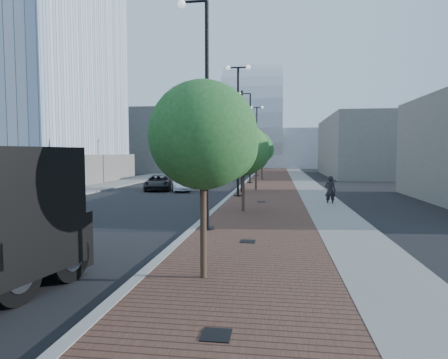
# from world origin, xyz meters

# --- Properties ---
(sidewalk) EXTENTS (7.00, 140.00, 0.12)m
(sidewalk) POSITION_xyz_m (3.50, 40.00, 0.06)
(sidewalk) COLOR #4C2D23
(sidewalk) RESTS_ON ground
(concrete_strip) EXTENTS (2.40, 140.00, 0.13)m
(concrete_strip) POSITION_xyz_m (6.20, 40.00, 0.07)
(concrete_strip) COLOR slate
(concrete_strip) RESTS_ON ground
(curb) EXTENTS (0.30, 140.00, 0.14)m
(curb) POSITION_xyz_m (0.00, 40.00, 0.07)
(curb) COLOR gray
(curb) RESTS_ON ground
(west_sidewalk) EXTENTS (4.00, 140.00, 0.12)m
(west_sidewalk) POSITION_xyz_m (-13.00, 40.00, 0.06)
(west_sidewalk) COLOR slate
(west_sidewalk) RESTS_ON ground
(white_sedan) EXTENTS (2.52, 4.17, 1.30)m
(white_sedan) POSITION_xyz_m (-4.64, 26.21, 0.65)
(white_sedan) COLOR silver
(white_sedan) RESTS_ON ground
(dark_car_mid) EXTENTS (3.04, 4.91, 1.27)m
(dark_car_mid) POSITION_xyz_m (-6.76, 26.69, 0.63)
(dark_car_mid) COLOR black
(dark_car_mid) RESTS_ON ground
(dark_car_far) EXTENTS (2.02, 4.88, 1.41)m
(dark_car_far) POSITION_xyz_m (-4.69, 53.12, 0.70)
(dark_car_far) COLOR black
(dark_car_far) RESTS_ON ground
(pedestrian) EXTENTS (0.77, 0.63, 1.80)m
(pedestrian) POSITION_xyz_m (6.58, 18.84, 0.90)
(pedestrian) COLOR black
(pedestrian) RESTS_ON ground
(streetlight_1) EXTENTS (1.44, 0.56, 9.21)m
(streetlight_1) POSITION_xyz_m (0.49, 10.00, 4.34)
(streetlight_1) COLOR black
(streetlight_1) RESTS_ON ground
(streetlight_2) EXTENTS (1.72, 0.56, 9.28)m
(streetlight_2) POSITION_xyz_m (0.60, 22.00, 4.82)
(streetlight_2) COLOR black
(streetlight_2) RESTS_ON ground
(streetlight_3) EXTENTS (1.44, 0.56, 9.21)m
(streetlight_3) POSITION_xyz_m (0.49, 34.00, 4.34)
(streetlight_3) COLOR black
(streetlight_3) RESTS_ON ground
(streetlight_4) EXTENTS (1.72, 0.56, 9.28)m
(streetlight_4) POSITION_xyz_m (0.60, 46.00, 4.82)
(streetlight_4) COLOR black
(streetlight_4) RESTS_ON ground
(traffic_mast) EXTENTS (5.09, 0.20, 8.00)m
(traffic_mast) POSITION_xyz_m (-0.30, 25.00, 4.98)
(traffic_mast) COLOR black
(traffic_mast) RESTS_ON ground
(tree_0) EXTENTS (2.66, 2.66, 4.97)m
(tree_0) POSITION_xyz_m (1.65, 4.02, 3.63)
(tree_0) COLOR #382619
(tree_0) RESTS_ON ground
(tree_1) EXTENTS (2.71, 2.71, 4.72)m
(tree_1) POSITION_xyz_m (1.65, 15.02, 3.35)
(tree_1) COLOR #382619
(tree_1) RESTS_ON ground
(tree_2) EXTENTS (2.80, 2.80, 4.97)m
(tree_2) POSITION_xyz_m (1.65, 27.02, 3.56)
(tree_2) COLOR #382619
(tree_2) RESTS_ON ground
(tree_3) EXTENTS (2.67, 2.67, 4.88)m
(tree_3) POSITION_xyz_m (1.65, 39.02, 3.53)
(tree_3) COLOR #382619
(tree_3) RESTS_ON ground
(tower_podium) EXTENTS (19.00, 19.00, 3.00)m
(tower_podium) POSITION_xyz_m (-24.00, 32.00, 1.50)
(tower_podium) COLOR #635F59
(tower_podium) RESTS_ON ground
(convention_center) EXTENTS (50.00, 30.00, 50.00)m
(convention_center) POSITION_xyz_m (-2.00, 85.00, 6.00)
(convention_center) COLOR #A2A5AC
(convention_center) RESTS_ON ground
(commercial_block_nw) EXTENTS (14.00, 20.00, 10.00)m
(commercial_block_nw) POSITION_xyz_m (-20.00, 60.00, 5.00)
(commercial_block_nw) COLOR #615E57
(commercial_block_nw) RESTS_ON ground
(commercial_block_ne) EXTENTS (12.00, 22.00, 8.00)m
(commercial_block_ne) POSITION_xyz_m (16.00, 50.00, 4.00)
(commercial_block_ne) COLOR #66635C
(commercial_block_ne) RESTS_ON ground
(utility_cover_0) EXTENTS (0.50, 0.50, 0.02)m
(utility_cover_0) POSITION_xyz_m (2.40, 1.00, 0.13)
(utility_cover_0) COLOR black
(utility_cover_0) RESTS_ON sidewalk
(utility_cover_1) EXTENTS (0.50, 0.50, 0.02)m
(utility_cover_1) POSITION_xyz_m (2.40, 8.00, 0.13)
(utility_cover_1) COLOR black
(utility_cover_1) RESTS_ON sidewalk
(utility_cover_2) EXTENTS (0.50, 0.50, 0.02)m
(utility_cover_2) POSITION_xyz_m (2.40, 19.00, 0.13)
(utility_cover_2) COLOR black
(utility_cover_2) RESTS_ON sidewalk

